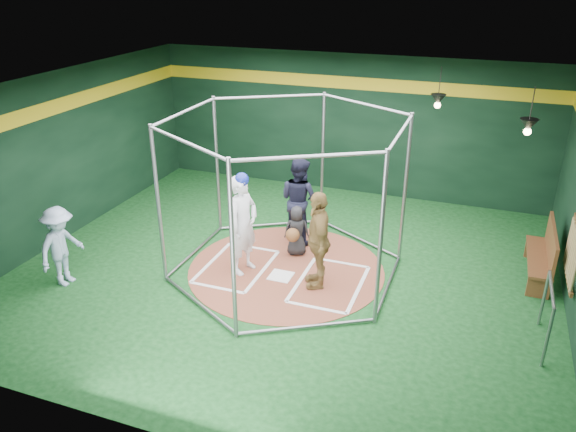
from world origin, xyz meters
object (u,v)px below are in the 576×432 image
(umpire, at_px, (299,200))
(visitor_leopard, at_px, (318,240))
(batter_figure, at_px, (243,224))
(dugout_bench, at_px, (544,253))

(umpire, bearing_deg, visitor_leopard, 141.39)
(batter_figure, relative_size, umpire, 1.09)
(batter_figure, relative_size, visitor_leopard, 1.09)
(visitor_leopard, relative_size, dugout_bench, 1.05)
(dugout_bench, bearing_deg, umpire, -179.31)
(umpire, height_order, dugout_bench, umpire)
(visitor_leopard, bearing_deg, batter_figure, -113.20)
(batter_figure, xyz_separation_m, umpire, (0.53, 1.65, -0.07))
(visitor_leopard, xyz_separation_m, umpire, (-0.94, 1.67, -0.00))
(batter_figure, xyz_separation_m, dugout_bench, (5.37, 1.70, -0.48))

